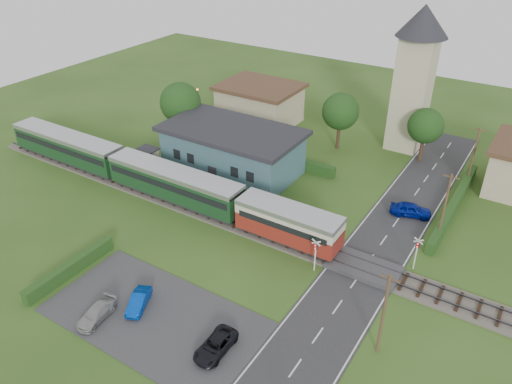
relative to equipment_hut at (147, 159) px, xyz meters
The scene contains 30 objects.
ground 18.82m from the equipment_hut, 16.11° to the right, with size 120.00×120.00×0.00m, color #2D4C19.
railway_track 18.36m from the equipment_hut, 10.08° to the right, with size 76.00×3.20×0.49m.
road 28.53m from the equipment_hut, 10.52° to the right, with size 6.00×70.00×0.05m, color #28282B.
car_park 23.90m from the equipment_hut, 46.19° to the right, with size 17.00×9.00×0.08m, color #333335.
crossing_deck 28.22m from the equipment_hut, ahead, with size 6.20×3.40×0.45m, color #333335.
platform 8.14m from the equipment_hut, ahead, with size 30.00×3.00×0.45m, color gray.
equipment_hut is the anchor object (origin of this frame).
station_building 9.92m from the equipment_hut, 35.92° to the left, with size 16.00×9.00×5.30m.
train 4.89m from the equipment_hut, 41.03° to the right, with size 43.20×2.90×3.40m.
church_tower 33.48m from the equipment_hut, 44.75° to the left, with size 6.00×6.00×17.60m.
house_west 20.05m from the equipment_hut, 81.38° to the left, with size 10.80×8.80×5.50m.
hedge_carpark 18.61m from the equipment_hut, 67.85° to the right, with size 0.80×9.00×1.20m, color #193814.
hedge_roadside 33.98m from the equipment_hut, 18.54° to the left, with size 0.80×18.00×1.20m, color #193814.
hedge_station 13.09m from the equipment_hut, 52.16° to the left, with size 22.00×0.80×1.30m, color #193814.
tree_a 9.73m from the equipment_hut, 102.80° to the left, with size 5.20×5.20×8.00m.
tree_b 24.16m from the equipment_hut, 48.05° to the left, with size 4.60×4.60×7.34m.
tree_c 32.81m from the equipment_hut, 37.29° to the left, with size 4.20×4.20×6.78m.
utility_pole_b 34.14m from the equipment_hut, 19.18° to the right, with size 1.40×0.22×7.00m.
utility_pole_c 32.61m from the equipment_hut, ahead, with size 1.40×0.22×7.00m.
utility_pole_d 36.37m from the equipment_hut, 27.55° to the left, with size 1.40×0.22×7.00m.
crossing_signal_near 25.04m from the equipment_hut, 12.94° to the right, with size 0.84×0.28×3.28m.
crossing_signal_far 31.61m from the equipment_hut, ahead, with size 0.84×0.28×3.28m.
streetlamp_west 15.39m from the equipment_hut, 105.12° to the left, with size 0.30×0.30×5.15m.
streetlamp_east 40.41m from the equipment_hut, 32.67° to the left, with size 0.30×0.30×5.15m.
car_on_road 29.70m from the equipment_hut, 14.23° to the left, with size 1.63×4.05×1.38m, color #031587.
car_park_blue 22.55m from the equipment_hut, 49.08° to the right, with size 1.15×3.30×1.09m, color #0334A2.
car_park_silver 23.60m from the equipment_hut, 56.71° to the right, with size 1.48×3.64×1.06m, color #9A9A9A.
car_park_dark 28.47m from the equipment_hut, 37.73° to the right, with size 1.77×3.84×1.07m, color black.
pedestrian_near 14.43m from the equipment_hut, ahead, with size 0.60×0.40×1.66m, color gray.
pedestrian_far 0.70m from the equipment_hut, 57.56° to the right, with size 0.79×0.62×1.63m, color gray.
Camera 1 is at (20.12, -31.55, 28.03)m, focal length 35.00 mm.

